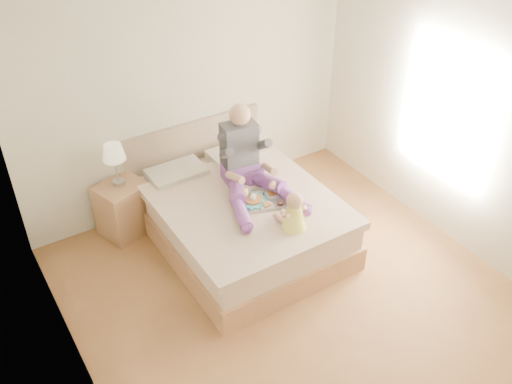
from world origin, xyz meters
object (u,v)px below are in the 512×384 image
nightstand (123,208)px  tray (262,198)px  bed (238,215)px  baby (293,213)px  adult (247,165)px

nightstand → tray: size_ratio=1.06×
bed → nightstand: size_ratio=3.58×
nightstand → baby: bearing=-70.8°
tray → baby: size_ratio=1.43×
bed → tray: bed is taller
nightstand → baby: (1.16, -1.56, 0.47)m
nightstand → tray: bearing=-60.0°
nightstand → baby: size_ratio=1.52×
baby → bed: bearing=94.9°
adult → tray: (-0.01, -0.32, -0.24)m
bed → adult: adult is taller
bed → baby: size_ratio=5.44×
bed → nightstand: 1.28m
adult → baby: adult is taller
bed → tray: bearing=-61.5°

